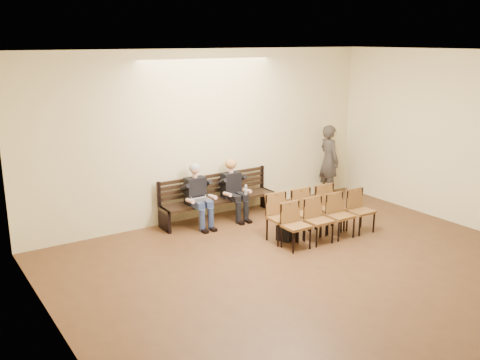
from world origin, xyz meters
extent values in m
plane|color=#54361D|center=(0.00, 0.00, 0.00)|extent=(10.00, 10.00, 0.00)
cube|color=beige|center=(0.00, 5.00, 1.75)|extent=(8.00, 0.02, 3.50)
cube|color=beige|center=(-4.00, 0.00, 1.75)|extent=(0.02, 10.00, 3.50)
cube|color=white|center=(0.00, 0.00, 3.50)|extent=(8.00, 10.00, 0.02)
cube|color=black|center=(0.05, 4.65, 0.23)|extent=(2.60, 0.90, 0.45)
cube|color=#B3B4B8|center=(-0.51, 4.39, 0.57)|extent=(0.38, 0.31, 0.25)
cylinder|color=silver|center=(0.45, 4.23, 0.56)|extent=(0.07, 0.07, 0.21)
cube|color=black|center=(0.55, 2.96, 0.15)|extent=(0.49, 0.42, 0.30)
imported|color=#342E2A|center=(3.20, 4.75, 0.99)|extent=(0.53, 0.76, 1.97)
cube|color=brown|center=(1.17, 2.48, 0.42)|extent=(2.05, 0.49, 0.84)
cube|color=brown|center=(0.95, 2.88, 0.45)|extent=(1.65, 0.58, 0.91)
camera|label=1|loc=(-5.45, -4.54, 3.69)|focal=40.00mm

